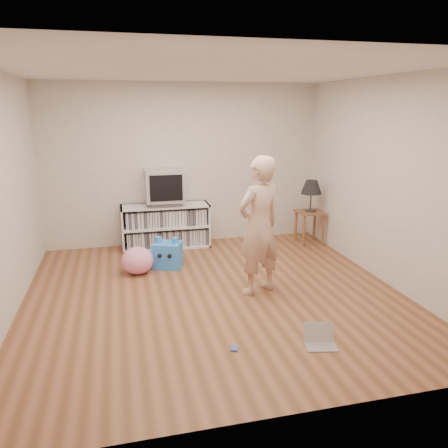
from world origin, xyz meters
TOP-DOWN VIEW (x-y plane):
  - ground at (0.00, 0.00)m, footprint 4.50×4.50m
  - walls at (0.00, 0.00)m, footprint 4.52×4.52m
  - ceiling at (0.00, 0.00)m, footprint 4.50×4.50m
  - media_unit at (-0.36, 2.04)m, footprint 1.40×0.45m
  - dvd_deck at (-0.36, 2.02)m, footprint 0.45×0.35m
  - crt_tv at (-0.36, 2.02)m, footprint 0.60×0.53m
  - side_table at (1.99, 1.65)m, footprint 0.42×0.42m
  - table_lamp at (1.99, 1.65)m, footprint 0.34×0.34m
  - person at (0.54, -0.06)m, footprint 0.72×0.61m
  - laptop at (0.74, -1.38)m, footprint 0.33×0.29m
  - playing_cards at (-0.09, -1.28)m, footprint 0.09×0.11m
  - plush_blue at (-0.45, 1.07)m, footprint 0.46×0.42m
  - plush_pink at (-0.87, 0.93)m, footprint 0.57×0.57m

SIDE VIEW (x-z plane):
  - ground at x=0.00m, z-range 0.00..0.00m
  - playing_cards at x=-0.09m, z-range 0.00..0.02m
  - laptop at x=0.74m, z-range -0.05..0.16m
  - plush_pink at x=-0.87m, z-range 0.00..0.37m
  - plush_blue at x=-0.45m, z-range -0.03..0.41m
  - media_unit at x=-0.36m, z-range 0.00..0.70m
  - side_table at x=1.99m, z-range 0.14..0.69m
  - dvd_deck at x=-0.36m, z-range 0.70..0.77m
  - person at x=0.54m, z-range 0.00..1.68m
  - table_lamp at x=1.99m, z-range 0.68..1.20m
  - crt_tv at x=-0.36m, z-range 0.77..1.27m
  - walls at x=0.00m, z-range 0.00..2.60m
  - ceiling at x=0.00m, z-range 2.60..2.60m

